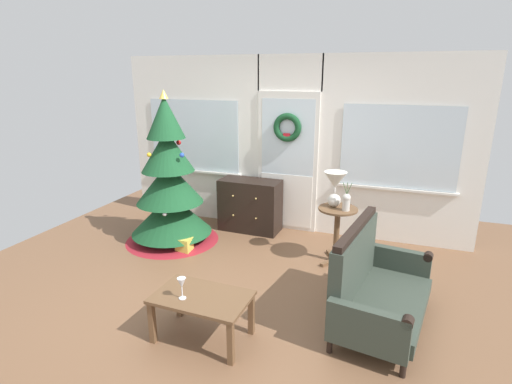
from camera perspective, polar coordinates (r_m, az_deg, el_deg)
The scene contains 11 objects.
ground_plane at distance 4.49m, azimuth -3.09°, elevation -14.19°, with size 6.76×6.76×0.00m, color brown.
back_wall_with_door at distance 5.92m, azimuth 4.64°, elevation 6.66°, with size 5.20×0.19×2.55m.
christmas_tree at distance 5.67m, azimuth -12.18°, elevation 0.27°, with size 1.31×1.31×2.09m.
dresser_cabinet at distance 6.02m, azimuth -0.84°, elevation -1.90°, with size 0.91×0.46×0.78m.
settee_sofa at distance 4.02m, azimuth 16.30°, elevation -12.70°, with size 0.90×1.46×0.96m.
side_table at distance 5.07m, azimuth 11.46°, elevation -4.46°, with size 0.50×0.48×0.71m.
table_lamp at distance 4.97m, azimuth 11.17°, elevation 1.08°, with size 0.28×0.28×0.44m.
flower_vase at distance 4.90m, azimuth 12.72°, elevation -1.28°, with size 0.11×0.10×0.35m.
coffee_table at distance 3.69m, azimuth -7.71°, elevation -15.25°, with size 0.86×0.55×0.43m.
wine_glass at distance 3.57m, azimuth -10.53°, elevation -12.70°, with size 0.08×0.08×0.20m.
gift_box at distance 5.48m, azimuth -10.15°, elevation -7.40°, with size 0.19×0.17×0.19m, color #D8C64C.
Camera 1 is at (1.54, -3.54, 2.30)m, focal length 28.14 mm.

